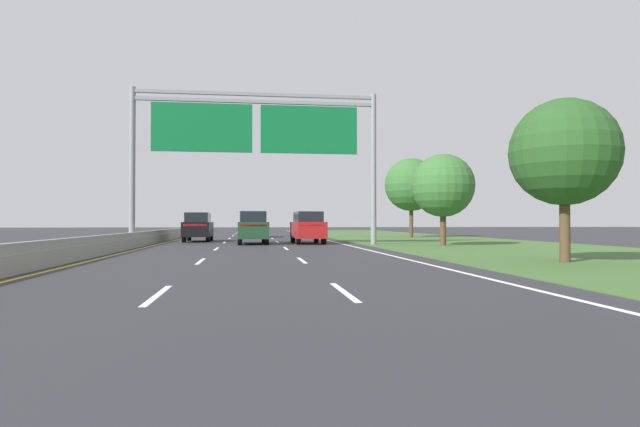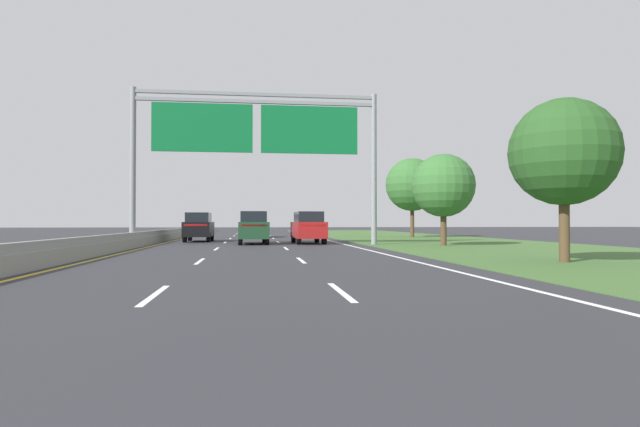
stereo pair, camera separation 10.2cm
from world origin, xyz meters
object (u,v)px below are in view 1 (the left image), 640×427
Objects in this scene: car_red_right_lane_suv at (308,227)px; car_darkgreen_centre_lane_suv at (252,227)px; overhead_sign_gantry at (256,135)px; pickup_truck_grey at (252,226)px; roadside_tree_far at (411,185)px; roadside_tree_mid at (443,186)px; car_black_left_lane_suv at (198,227)px; roadside_tree_near at (564,152)px.

car_red_right_lane_suv and car_darkgreen_centre_lane_suv have the same top height.
pickup_truck_grey is at bearing 90.62° from overhead_sign_gantry.
roadside_tree_far is (14.69, 12.94, 3.80)m from car_darkgreen_centre_lane_suv.
car_darkgreen_centre_lane_suv is at bearing -138.62° from roadside_tree_far.
roadside_tree_far is at bearing 79.05° from roadside_tree_mid.
car_red_right_lane_suv is 0.86× the size of roadside_tree_mid.
roadside_tree_mid is 0.75× the size of roadside_tree_far.
car_black_left_lane_suv and car_red_right_lane_suv have the same top height.
roadside_tree_near is at bearing -146.45° from car_black_left_lane_suv.
pickup_truck_grey is 0.94× the size of roadside_tree_near.
roadside_tree_mid is 17.38m from roadside_tree_far.
car_black_left_lane_suv is (-3.97, -10.31, 0.02)m from pickup_truck_grey.
car_red_right_lane_suv is at bearing -131.09° from roadside_tree_far.
pickup_truck_grey is 0.74× the size of roadside_tree_far.
pickup_truck_grey is 1.16× the size of car_black_left_lane_suv.
overhead_sign_gantry reaches higher than roadside_tree_near.
roadside_tree_mid is at bearing -121.00° from car_red_right_lane_suv.
car_red_right_lane_suv is 3.66m from car_darkgreen_centre_lane_suv.
roadside_tree_mid is at bearing -150.59° from pickup_truck_grey.
roadside_tree_near is (10.65, -15.24, -2.86)m from overhead_sign_gantry.
overhead_sign_gantry is 2.77× the size of pickup_truck_grey.
car_black_left_lane_suv is at bearing 123.54° from roadside_tree_near.
car_red_right_lane_suv is 17.22m from roadside_tree_far.
car_red_right_lane_suv is (7.59, -4.62, 0.00)m from car_black_left_lane_suv.
car_black_left_lane_suv is at bearing 157.86° from pickup_truck_grey.
roadside_tree_mid reaches higher than car_black_left_lane_suv.
overhead_sign_gantry is 9.98m from car_black_left_lane_suv.
car_darkgreen_centre_lane_suv is 12.37m from roadside_tree_mid.
roadside_tree_mid reaches higher than car_red_right_lane_suv.
roadside_tree_mid is (11.36, -19.30, 2.55)m from pickup_truck_grey.
car_black_left_lane_suv is 0.99× the size of car_darkgreen_centre_lane_suv.
car_red_right_lane_suv is 9.24m from roadside_tree_mid.
roadside_tree_far is at bearing -50.25° from car_darkgreen_centre_lane_suv.
car_red_right_lane_suv is at bearing -167.46° from pickup_truck_grey.
roadside_tree_near is at bearing -159.42° from car_red_right_lane_suv.
roadside_tree_near is at bearing -149.68° from car_darkgreen_centre_lane_suv.
car_black_left_lane_suv is at bearing 149.62° from roadside_tree_mid.
car_darkgreen_centre_lane_suv is 19.94m from roadside_tree_far.
overhead_sign_gantry reaches higher than roadside_tree_far.
pickup_truck_grey is 15.21m from car_darkgreen_centre_lane_suv.
car_red_right_lane_suv is 1.00× the size of car_darkgreen_centre_lane_suv.
roadside_tree_near is (14.81, -22.34, 2.79)m from car_black_left_lane_suv.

